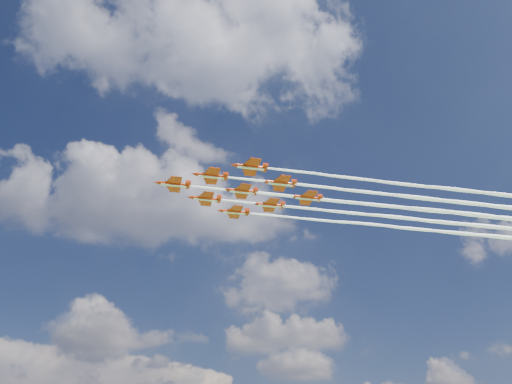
% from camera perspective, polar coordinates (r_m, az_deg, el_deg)
% --- Properties ---
extents(jet_lead, '(144.04, 21.11, 2.63)m').
position_cam_1_polar(jet_lead, '(161.27, 15.79, -1.66)').
color(jet_lead, '#A92609').
extents(jet_row2_port, '(144.04, 21.11, 2.63)m').
position_cam_1_polar(jet_row2_port, '(160.85, 19.99, -0.85)').
color(jet_row2_port, '#A92609').
extents(jet_row2_starb, '(144.04, 21.11, 2.63)m').
position_cam_1_polar(jet_row2_starb, '(171.01, 17.82, -3.00)').
color(jet_row2_starb, '#A92609').
extents(jet_row3_port, '(144.04, 21.11, 2.63)m').
position_cam_1_polar(jet_row3_port, '(161.32, 24.19, -0.03)').
color(jet_row3_port, '#A92609').
extents(jet_row3_centre, '(144.04, 21.11, 2.63)m').
position_cam_1_polar(jet_row3_centre, '(170.93, 21.78, -2.23)').
color(jet_row3_centre, '#A92609').
extents(jet_row3_starb, '(144.04, 21.11, 2.63)m').
position_cam_1_polar(jet_row3_starb, '(181.03, 19.64, -4.19)').
color(jet_row3_starb, '#A92609').
extents(jet_row4_port, '(144.04, 21.11, 2.63)m').
position_cam_1_polar(jet_row4_port, '(171.69, 25.73, -1.46)').
color(jet_row4_port, '#A92609').
extents(jet_row4_starb, '(144.04, 21.11, 2.63)m').
position_cam_1_polar(jet_row4_starb, '(181.25, 23.38, -3.46)').
color(jet_row4_starb, '#A92609').
extents(jet_tail, '(144.04, 21.11, 2.63)m').
position_cam_1_polar(jet_tail, '(182.26, 27.09, -2.72)').
color(jet_tail, '#A92609').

